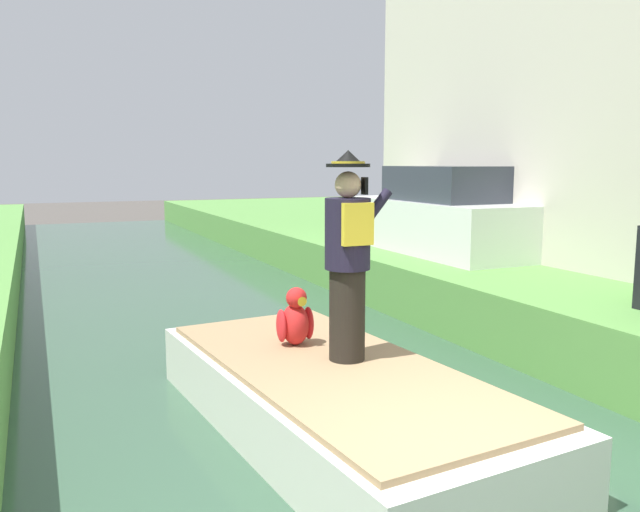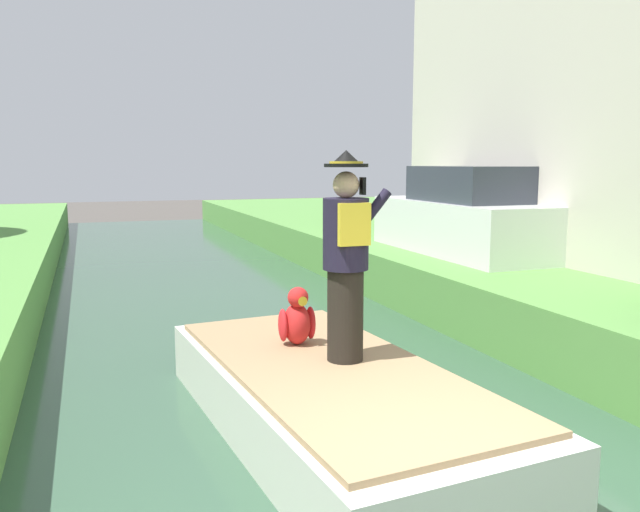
{
  "view_description": "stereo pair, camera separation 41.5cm",
  "coord_description": "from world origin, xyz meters",
  "px_view_note": "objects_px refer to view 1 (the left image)",
  "views": [
    {
      "loc": [
        -2.32,
        -2.91,
        2.45
      ],
      "look_at": [
        0.05,
        2.4,
        1.61
      ],
      "focal_mm": 36.19,
      "sensor_mm": 36.0,
      "label": 1
    },
    {
      "loc": [
        -1.93,
        -3.06,
        2.45
      ],
      "look_at": [
        0.05,
        2.4,
        1.61
      ],
      "focal_mm": 36.19,
      "sensor_mm": 36.0,
      "label": 2
    }
  ],
  "objects_px": {
    "boat": "(334,398)",
    "person_pirate": "(348,257)",
    "parrot_plush": "(295,320)",
    "parked_car_white": "(443,216)"
  },
  "relations": [
    {
      "from": "parrot_plush",
      "to": "parked_car_white",
      "type": "xyz_separation_m",
      "value": [
        4.38,
        3.88,
        0.57
      ]
    },
    {
      "from": "parked_car_white",
      "to": "boat",
      "type": "bearing_deg",
      "value": -133.13
    },
    {
      "from": "boat",
      "to": "person_pirate",
      "type": "bearing_deg",
      "value": 25.93
    },
    {
      "from": "parrot_plush",
      "to": "boat",
      "type": "bearing_deg",
      "value": -83.95
    },
    {
      "from": "boat",
      "to": "parrot_plush",
      "type": "height_order",
      "value": "parrot_plush"
    },
    {
      "from": "parrot_plush",
      "to": "parked_car_white",
      "type": "height_order",
      "value": "parked_car_white"
    },
    {
      "from": "boat",
      "to": "parrot_plush",
      "type": "relative_size",
      "value": 7.62
    },
    {
      "from": "parrot_plush",
      "to": "parked_car_white",
      "type": "relative_size",
      "value": 0.14
    },
    {
      "from": "parked_car_white",
      "to": "parrot_plush",
      "type": "bearing_deg",
      "value": -138.43
    },
    {
      "from": "person_pirate",
      "to": "boat",
      "type": "bearing_deg",
      "value": -142.92
    }
  ]
}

